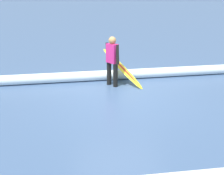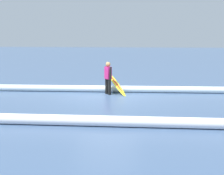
# 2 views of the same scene
# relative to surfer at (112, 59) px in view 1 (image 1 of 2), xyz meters

# --- Properties ---
(ground_plane) EXTENTS (139.59, 139.59, 0.00)m
(ground_plane) POSITION_rel_surfer_xyz_m (-0.08, 0.88, -0.82)
(ground_plane) COLOR #3E5779
(surfer) EXTENTS (0.36, 0.58, 1.47)m
(surfer) POSITION_rel_surfer_xyz_m (0.00, 0.00, 0.00)
(surfer) COLOR black
(surfer) RESTS_ON ground_plane
(surfboard) EXTENTS (1.21, 1.56, 0.95)m
(surfboard) POSITION_rel_surfer_xyz_m (-0.33, -0.25, -0.37)
(surfboard) COLOR yellow
(surfboard) RESTS_ON ground_plane
(wave_crest_foreground) EXTENTS (21.00, 1.65, 0.31)m
(wave_crest_foreground) POSITION_rel_surfer_xyz_m (-2.09, -0.72, -0.67)
(wave_crest_foreground) COLOR white
(wave_crest_foreground) RESTS_ON ground_plane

